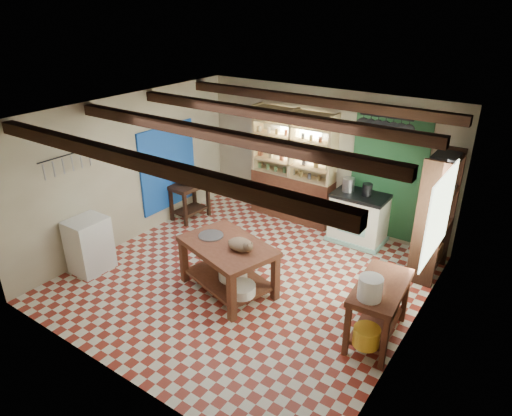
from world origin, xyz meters
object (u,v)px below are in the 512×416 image
Objects in this scene: stove at (359,218)px; cat at (240,244)px; prep_table at (190,201)px; right_counter at (378,311)px; work_table at (228,267)px; white_cabinet at (89,245)px.

cat reaches higher than stove.
stove is 3.29m from prep_table.
right_counter is 2.04m from cat.
stove is (0.98, 2.54, 0.07)m from work_table.
stove reaches higher than white_cabinet.
cat is (2.41, -1.56, 0.50)m from prep_table.
cat is at bearing -106.05° from stove.
stove is 1.05× the size of white_cabinet.
work_table is at bearing -178.69° from cat.
cat is at bearing 11.31° from work_table.
white_cabinet is at bearing -86.04° from prep_table.
white_cabinet is (-0.02, -2.35, 0.08)m from prep_table.
prep_table is 2.91m from cat.
stove is 1.28× the size of prep_table.
work_table is 1.54× the size of white_cabinet.
white_cabinet reaches higher than prep_table.
cat reaches higher than work_table.
prep_table is at bearing 89.34° from white_cabinet.
stove is at bearing 22.25° from prep_table.
work_table is at bearing 20.30° from white_cabinet.
work_table is at bearing -31.04° from prep_table.
stove is 2.62m from right_counter.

